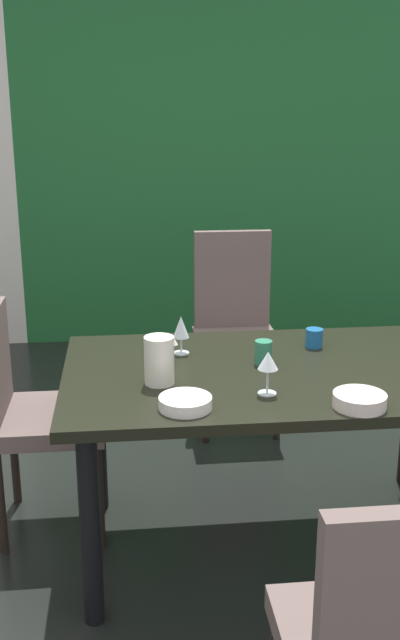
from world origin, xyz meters
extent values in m
cube|color=black|center=(0.00, 0.00, -0.01)|extent=(5.65, 5.44, 0.02)
cube|color=#1F5E2D|center=(0.98, 2.67, 1.30)|extent=(3.69, 0.10, 2.60)
cube|color=black|center=(0.45, -0.08, 0.74)|extent=(1.61, 0.93, 0.04)
cylinder|color=black|center=(-0.26, 0.28, 0.36)|extent=(0.07, 0.07, 0.72)
cylinder|color=black|center=(-0.26, -0.45, 0.36)|extent=(0.07, 0.07, 0.72)
cube|color=#66534F|center=(-0.44, 0.17, 0.48)|extent=(0.44, 0.44, 0.07)
cylinder|color=black|center=(-0.25, 0.36, 0.22)|extent=(0.04, 0.04, 0.44)
cylinder|color=black|center=(-0.25, -0.02, 0.22)|extent=(0.04, 0.04, 0.44)
cylinder|color=black|center=(-0.63, 0.36, 0.22)|extent=(0.04, 0.04, 0.44)
cylinder|color=black|center=(-0.63, -0.02, 0.22)|extent=(0.04, 0.04, 0.44)
cube|color=#66534F|center=(0.46, 1.05, 0.48)|extent=(0.44, 0.44, 0.07)
cube|color=#66534F|center=(0.46, 1.25, 0.76)|extent=(0.42, 0.05, 0.57)
cylinder|color=black|center=(0.65, 0.86, 0.22)|extent=(0.04, 0.04, 0.44)
cylinder|color=black|center=(0.27, 0.86, 0.22)|extent=(0.04, 0.04, 0.44)
cylinder|color=black|center=(0.65, 1.24, 0.22)|extent=(0.04, 0.04, 0.44)
cylinder|color=black|center=(0.27, 1.24, 0.22)|extent=(0.04, 0.04, 0.44)
cylinder|color=silver|center=(0.09, 0.12, 0.76)|extent=(0.06, 0.06, 0.00)
cylinder|color=silver|center=(0.09, 0.12, 0.79)|extent=(0.01, 0.01, 0.06)
cone|color=silver|center=(0.09, 0.12, 0.87)|extent=(0.06, 0.06, 0.09)
cylinder|color=silver|center=(0.34, -0.32, 0.76)|extent=(0.06, 0.06, 0.00)
cylinder|color=silver|center=(0.34, -0.32, 0.81)|extent=(0.01, 0.01, 0.09)
cone|color=silver|center=(0.34, -0.32, 0.88)|extent=(0.07, 0.07, 0.06)
cylinder|color=silver|center=(0.62, -0.46, 0.78)|extent=(0.17, 0.17, 0.05)
cylinder|color=white|center=(0.06, -0.41, 0.78)|extent=(0.17, 0.17, 0.04)
cylinder|color=#2F7B5A|center=(0.39, -0.03, 0.80)|extent=(0.07, 0.07, 0.09)
cylinder|color=#1B5B96|center=(0.63, 0.15, 0.80)|extent=(0.07, 0.07, 0.08)
cylinder|color=silver|center=(-0.01, -0.19, 0.84)|extent=(0.11, 0.11, 0.17)
cone|color=silver|center=(0.03, -0.19, 0.92)|extent=(0.04, 0.04, 0.03)
camera|label=1|loc=(-0.12, -2.52, 1.70)|focal=40.00mm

